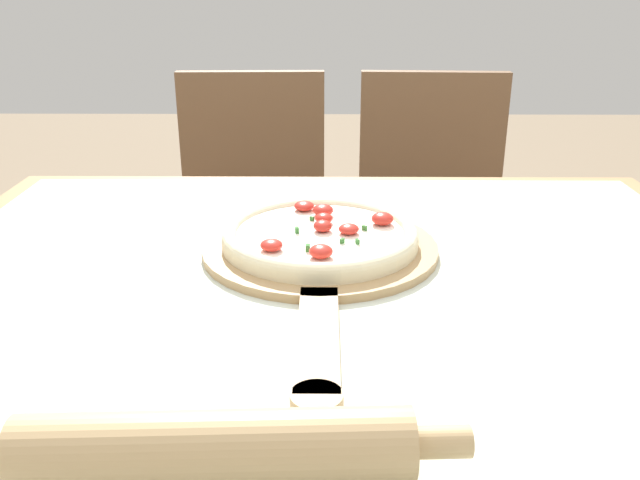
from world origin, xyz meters
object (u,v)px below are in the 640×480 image
Objects in this scene: pizza_peel at (320,256)px; chair_right at (430,222)px; chair_left at (253,221)px; pizza at (320,235)px; rolling_pin at (215,447)px.

pizza_peel is 0.90m from chair_right.
pizza_peel is 0.87m from chair_left.
chair_left is (-0.18, 0.79, -0.27)m from pizza.
chair_right reaches higher than pizza_peel.
pizza is at bearing -78.82° from chair_left.
chair_left is (-0.11, 1.25, -0.27)m from rolling_pin.
rolling_pin is 1.33m from chair_right.
chair_left reaches higher than rolling_pin.
pizza_peel is 0.44m from rolling_pin.
pizza is 0.85m from chair_left.
pizza is 0.88m from chair_right.
pizza_peel is at bearing -90.76° from pizza.
chair_left reaches higher than pizza_peel.
pizza is 0.31× the size of chair_left.
chair_right is (0.28, 0.82, -0.25)m from pizza_peel.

